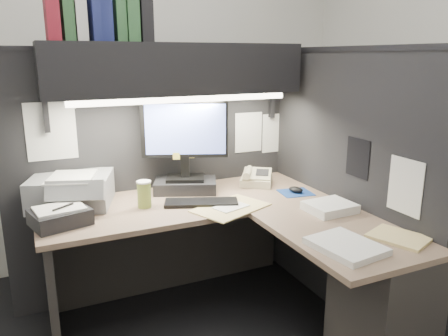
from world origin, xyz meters
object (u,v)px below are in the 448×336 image
Objects in this scene: coffee_cup at (144,195)px; printer at (72,190)px; desk at (280,274)px; overhead_shelf at (176,69)px; monitor at (185,156)px; notebook_stack at (60,217)px; keyboard at (201,203)px; telephone at (256,179)px.

printer reaches higher than coffee_cup.
printer is at bearing 141.14° from desk.
overhead_shelf reaches higher than desk.
monitor is 2.14× the size of notebook_stack.
overhead_shelf is 3.53× the size of printer.
desk is 0.61m from keyboard.
telephone is 1.29m from notebook_stack.
printer reaches higher than notebook_stack.
desk is at bearing -68.21° from overhead_shelf.
coffee_cup reaches higher than telephone.
printer is at bearing 149.37° from coffee_cup.
printer is at bearing 177.08° from keyboard.
monitor reaches higher than desk.
coffee_cup is 0.33× the size of printer.
monitor is at bearing 110.65° from keyboard.
keyboard is at bearing -15.87° from coffee_cup.
telephone is at bearing 9.53° from notebook_stack.
overhead_shelf is 0.54m from monitor.
overhead_shelf is at bearing 111.79° from desk.
keyboard is 0.97× the size of printer.
monitor is (-0.26, 0.74, 0.52)m from desk.
overhead_shelf is 5.67× the size of notebook_stack.
desk is 7.96× the size of telephone.
notebook_stack reaches higher than keyboard.
keyboard is (-0.27, 0.46, 0.30)m from desk.
overhead_shelf is 10.58× the size of coffee_cup.
notebook_stack is (-0.09, -0.30, -0.05)m from printer.
monitor is 0.53m from telephone.
monitor is 0.36m from keyboard.
overhead_shelf reaches higher than coffee_cup.
overhead_shelf is (-0.30, 0.75, 1.06)m from desk.
coffee_cup is (-0.32, 0.09, 0.06)m from keyboard.
desk is at bearing -24.09° from notebook_stack.
desk is 6.22× the size of notebook_stack.
printer is (-0.95, 0.77, 0.37)m from desk.
keyboard is (0.04, -0.29, -0.76)m from overhead_shelf.
notebook_stack is at bearing -159.05° from overhead_shelf.
monitor is 0.85m from notebook_stack.
telephone is (0.49, 0.22, 0.03)m from keyboard.
overhead_shelf is at bearing 16.96° from printer.
keyboard is at bearing -121.72° from telephone.
notebook_stack reaches higher than desk.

